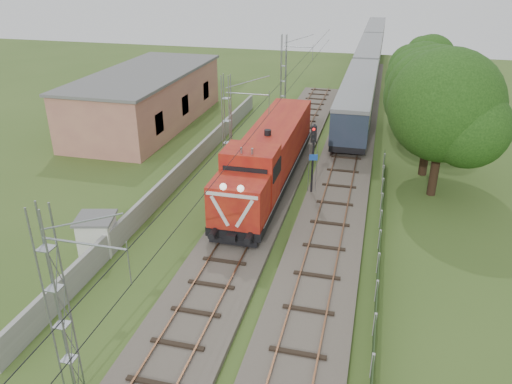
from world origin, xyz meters
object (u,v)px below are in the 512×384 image
(locomotive, at_px, (269,156))
(signal_post, at_px, (313,148))
(relay_hut, at_px, (97,234))
(coach_rake, at_px, (369,56))

(locomotive, height_order, signal_post, signal_post)
(relay_hut, bearing_deg, coach_rake, 76.59)
(signal_post, bearing_deg, coach_rake, 87.54)
(coach_rake, xyz_separation_m, relay_hut, (-12.40, -52.00, -1.50))
(signal_post, relative_size, relay_hut, 2.07)
(coach_rake, bearing_deg, signal_post, -92.46)
(signal_post, height_order, relay_hut, signal_post)
(relay_hut, bearing_deg, signal_post, 43.49)
(coach_rake, distance_m, relay_hut, 53.48)
(locomotive, xyz_separation_m, coach_rake, (5.00, 41.20, 0.19))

